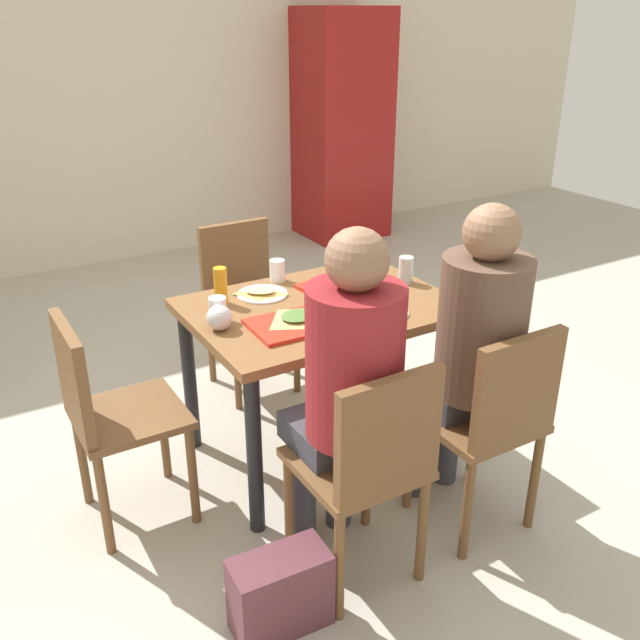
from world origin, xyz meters
name	(u,v)px	position (x,y,z in m)	size (l,w,h in m)	color
ground_plane	(320,451)	(0.00, 0.00, -0.01)	(10.00, 10.00, 0.02)	#B2AD9E
back_wall	(101,79)	(0.00, 3.20, 1.40)	(10.00, 0.10, 2.80)	beige
main_table	(320,326)	(0.00, 0.00, 0.63)	(1.09, 0.79, 0.73)	brown
chair_near_left	(370,462)	(-0.27, -0.78, 0.51)	(0.40, 0.40, 0.87)	brown
chair_near_right	(493,416)	(0.27, -0.78, 0.51)	(0.40, 0.40, 0.87)	brown
chair_far_side	(244,293)	(0.00, 0.78, 0.51)	(0.40, 0.40, 0.87)	brown
chair_left_end	(106,408)	(-0.93, 0.00, 0.51)	(0.40, 0.40, 0.87)	brown
person_in_red	(348,378)	(-0.27, -0.64, 0.76)	(0.32, 0.42, 1.28)	#383842
person_in_brown_jacket	(473,341)	(0.27, -0.64, 0.76)	(0.32, 0.42, 1.28)	#383842
tray_red_near	(296,324)	(-0.19, -0.14, 0.74)	(0.36, 0.26, 0.02)	red
tray_red_far	(343,285)	(0.19, 0.12, 0.74)	(0.36, 0.26, 0.02)	red
paper_plate_center	(262,294)	(-0.16, 0.22, 0.74)	(0.22, 0.22, 0.01)	white
paper_plate_near_edge	(382,313)	(0.16, -0.22, 0.74)	(0.22, 0.22, 0.01)	white
pizza_slice_a	(299,317)	(-0.17, -0.12, 0.76)	(0.25, 0.23, 0.02)	#DBAD60
pizza_slice_b	(344,284)	(0.18, 0.10, 0.76)	(0.20, 0.22, 0.02)	tan
pizza_slice_c	(260,292)	(-0.17, 0.21, 0.75)	(0.22, 0.20, 0.02)	tan
pizza_slice_d	(388,311)	(0.18, -0.24, 0.75)	(0.19, 0.21, 0.02)	#C68C47
plastic_cup_a	(277,271)	(-0.03, 0.34, 0.78)	(0.07, 0.07, 0.10)	white
plastic_cup_b	(371,320)	(0.03, -0.34, 0.78)	(0.07, 0.07, 0.10)	white
plastic_cup_c	(218,309)	(-0.43, 0.06, 0.78)	(0.07, 0.07, 0.10)	white
soda_can	(406,270)	(0.46, 0.02, 0.79)	(0.07, 0.07, 0.12)	#B7BCC6
condiment_bottle	(221,286)	(-0.35, 0.22, 0.81)	(0.06, 0.06, 0.16)	orange
foil_bundle	(219,318)	(-0.46, -0.02, 0.78)	(0.10, 0.10, 0.10)	silver
handbag	(280,592)	(-0.62, -0.79, 0.14)	(0.32, 0.16, 0.28)	#592D38
drink_fridge	(342,127)	(1.92, 2.85, 0.95)	(0.70, 0.60, 1.90)	maroon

